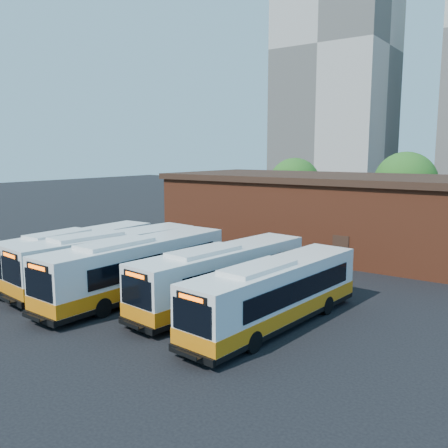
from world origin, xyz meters
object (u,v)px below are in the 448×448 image
Objects in this scene: bus_farwest at (77,256)px; bus_west at (109,261)px; bus_midwest at (137,270)px; bus_mideast at (223,278)px; bus_east at (275,296)px; transit_worker at (206,315)px.

bus_farwest is 0.95× the size of bus_west.
bus_midwest reaches higher than bus_mideast.
bus_mideast is at bearing 14.56° from bus_west.
bus_midwest is (6.30, -0.66, 0.10)m from bus_farwest.
bus_west reaches higher than bus_east.
bus_mideast reaches higher than bus_farwest.
bus_mideast is at bearing 3.79° from bus_farwest.
bus_west is at bearing 170.50° from bus_midwest.
bus_farwest is at bearing -173.03° from bus_west.
bus_mideast is (11.11, 1.06, 0.02)m from bus_farwest.
bus_east is at bearing -1.81° from bus_farwest.
bus_midwest is (3.18, -0.66, 0.02)m from bus_west.
bus_midwest is at bearing 50.54° from transit_worker.
bus_east is at bearing 6.28° from bus_midwest.
bus_mideast is (4.80, 1.72, -0.07)m from bus_midwest.
transit_worker is (1.98, -4.02, -0.55)m from bus_mideast.
bus_east is (11.89, -0.04, -0.09)m from bus_west.
bus_west is 11.89m from bus_east.
bus_farwest is 6.27× the size of transit_worker.
bus_mideast is (7.98, 1.06, -0.05)m from bus_west.
bus_east is (15.01, -0.04, -0.02)m from bus_farwest.
transit_worker is (9.96, -2.96, -0.60)m from bus_west.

